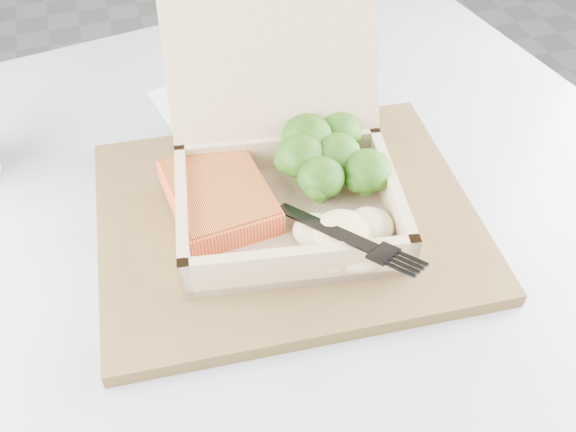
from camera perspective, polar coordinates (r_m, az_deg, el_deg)
name	(u,v)px	position (r m, az deg, el deg)	size (l,w,h in m)	color
floor	(127,349)	(1.48, -14.15, -11.35)	(4.00, 4.00, 0.00)	#95959A
cafe_table	(281,353)	(0.77, -0.65, -12.09)	(1.00, 1.00, 0.76)	black
serving_tray	(287,218)	(0.62, -0.11, -0.18)	(0.36, 0.28, 0.02)	brown
takeout_container	(283,160)	(0.60, -0.43, 5.00)	(0.24, 0.26, 0.18)	tan
salmon_fillet	(219,196)	(0.60, -6.17, 1.74)	(0.09, 0.11, 0.02)	orange
broccoli_pile	(337,161)	(0.62, 4.34, 4.89)	(0.12, 0.12, 0.04)	#3B6F18
mashed_potatoes	(342,234)	(0.56, 4.80, -1.56)	(0.09, 0.08, 0.03)	beige
plastic_fork	(307,214)	(0.56, 1.70, 0.14)	(0.09, 0.15, 0.03)	black
receipt	(202,116)	(0.76, -7.67, 8.81)	(0.08, 0.15, 0.00)	white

